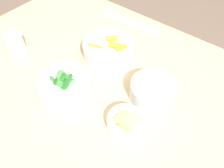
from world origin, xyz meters
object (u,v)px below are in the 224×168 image
ruler (130,22)px  cup (15,44)px  bowl_cookies (126,122)px  bowl_greens (64,84)px  bowl_beans_hotdog (152,90)px  bowl_carrots (108,49)px

ruler → cup: (-0.24, -0.45, 0.04)m
bowl_cookies → cup: (-0.54, 0.00, 0.02)m
bowl_greens → bowl_beans_hotdog: size_ratio=1.12×
bowl_cookies → bowl_greens: bearing=-175.4°
bowl_greens → cup: (-0.30, 0.02, 0.01)m
bowl_beans_hotdog → ruler: 0.43m
bowl_beans_hotdog → cup: (-0.54, -0.14, 0.01)m
bowl_greens → ruler: 0.48m
bowl_carrots → ruler: bowl_carrots is taller
bowl_greens → bowl_cookies: bearing=4.6°
bowl_beans_hotdog → bowl_cookies: 0.15m
bowl_cookies → ruler: bowl_cookies is taller
bowl_greens → bowl_beans_hotdog: (0.24, 0.17, -0.01)m
bowl_greens → ruler: size_ratio=0.57×
ruler → cup: bearing=-117.9°
bowl_carrots → bowl_greens: (-0.00, -0.23, -0.00)m
ruler → cup: cup is taller
bowl_cookies → bowl_carrots: bearing=138.3°
bowl_carrots → bowl_greens: bowl_greens is taller
bowl_beans_hotdog → ruler: bowl_beans_hotdog is taller
bowl_greens → bowl_beans_hotdog: 0.30m
bowl_beans_hotdog → ruler: (-0.30, 0.30, -0.03)m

